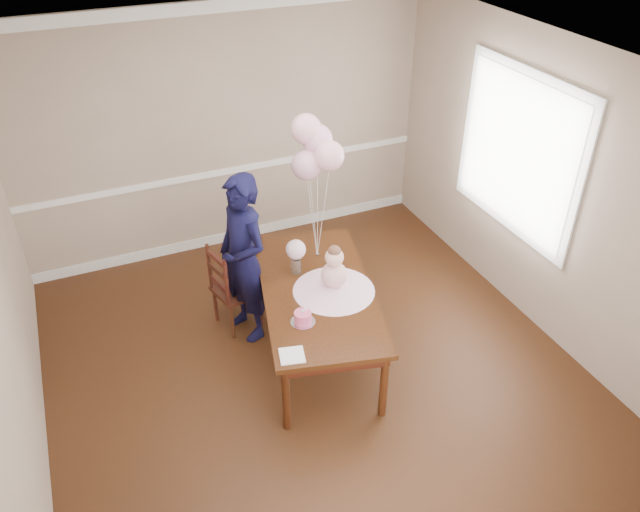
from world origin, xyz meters
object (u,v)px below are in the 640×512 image
(birthday_cake, at_px, (303,317))
(woman, at_px, (244,259))
(dining_chair_seat, at_px, (237,290))
(dining_table_top, at_px, (317,291))

(birthday_cake, relative_size, woman, 0.09)
(dining_chair_seat, xyz_separation_m, woman, (0.05, -0.14, 0.43))
(dining_table_top, distance_m, birthday_cake, 0.47)
(birthday_cake, relative_size, dining_chair_seat, 0.36)
(dining_chair_seat, height_order, woman, woman)
(dining_table_top, distance_m, woman, 0.73)
(birthday_cake, bearing_deg, dining_table_top, 52.62)
(dining_table_top, xyz_separation_m, birthday_cake, (-0.28, -0.37, 0.08))
(dining_table_top, height_order, woman, woman)
(dining_chair_seat, bearing_deg, birthday_cake, -89.47)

